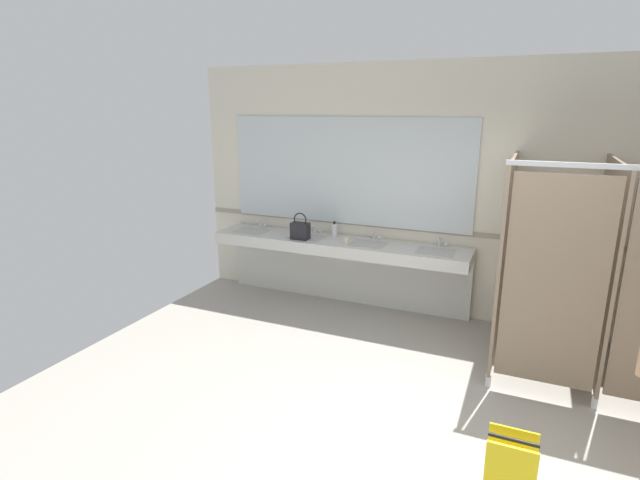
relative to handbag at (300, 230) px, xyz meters
The scene contains 8 objects.
ground_plane 3.14m from the handbag, 43.63° to the right, with size 7.45×5.61×0.10m, color #9E998E.
wall_back 2.26m from the handbag, 13.84° to the left, with size 7.45×0.12×2.99m, color beige.
wall_back_tile_band 2.19m from the handbag, 12.22° to the left, with size 7.45×0.01×0.06m, color #9E937F.
vanity_counter 0.61m from the handbag, 29.01° to the left, with size 3.25×0.60×1.00m.
mirror_panel 0.94m from the handbag, 46.29° to the left, with size 3.15×0.02×1.33m, color silver.
handbag is the anchor object (origin of this frame).
soap_dispenser 0.46m from the handbag, 45.29° to the left, with size 0.07×0.07×0.19m.
paper_cup 0.61m from the handbag, ahead, with size 0.07×0.07×0.08m, color beige.
Camera 1 is at (0.45, -3.26, 2.47)m, focal length 27.49 mm.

